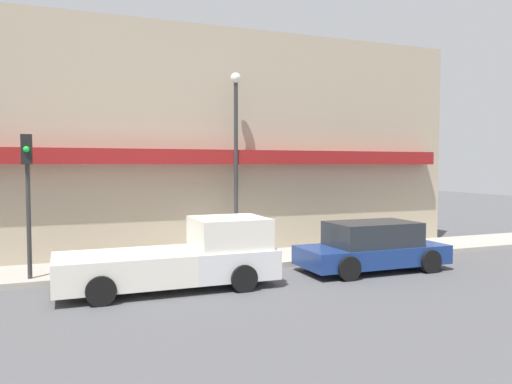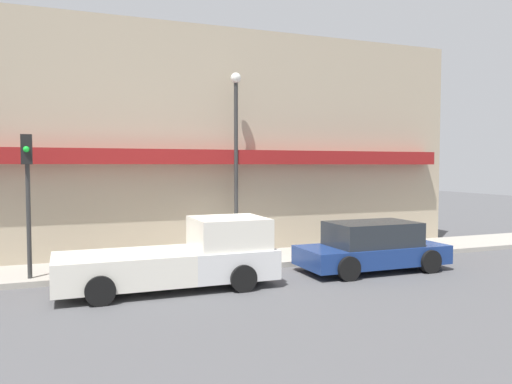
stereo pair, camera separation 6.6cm
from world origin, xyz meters
TOP-DOWN VIEW (x-y plane):
  - ground_plane at (0.00, 0.00)m, footprint 80.00×80.00m
  - sidewalk at (0.00, 1.29)m, footprint 36.00×2.58m
  - building at (-0.02, 4.06)m, footprint 19.80×3.80m
  - pickup_truck at (-2.07, -1.38)m, footprint 5.67×2.26m
  - parked_car at (3.87, -1.38)m, footprint 4.60×2.12m
  - fire_hydrant at (-0.88, 0.74)m, footprint 0.17×0.17m
  - street_lamp at (0.59, 1.97)m, footprint 0.36×0.36m
  - traffic_light at (-5.88, 0.38)m, footprint 0.28×0.42m

SIDE VIEW (x-z plane):
  - ground_plane at x=0.00m, z-range 0.00..0.00m
  - sidewalk at x=0.00m, z-range 0.00..0.17m
  - fire_hydrant at x=-0.88m, z-range 0.16..0.84m
  - parked_car at x=3.87m, z-range -0.02..1.49m
  - pickup_truck at x=-2.07m, z-range -0.11..1.71m
  - traffic_light at x=-5.88m, z-range 0.89..4.80m
  - street_lamp at x=0.59m, z-range 0.89..7.13m
  - building at x=-0.02m, z-range -0.67..8.78m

